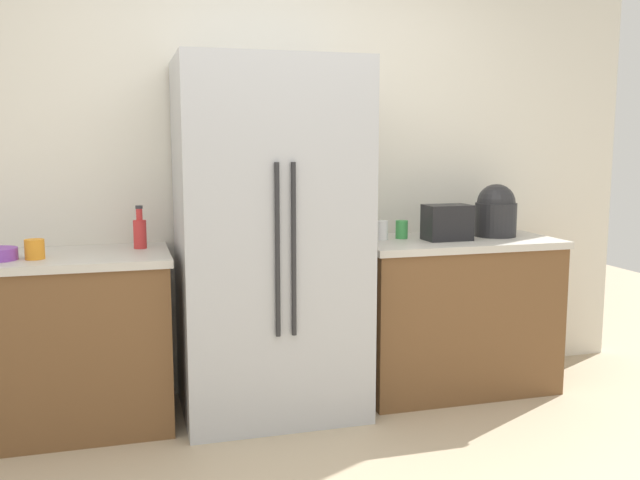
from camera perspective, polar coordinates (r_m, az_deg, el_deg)
The scene contains 10 objects.
kitchen_back_panel at distance 4.08m, azimuth -4.87°, elevation 6.69°, with size 4.76×0.10×2.72m, color silver.
counter_left at distance 3.79m, azimuth -21.76°, elevation -7.89°, with size 1.26×0.65×0.90m.
counter_right at distance 4.20m, azimuth 10.80°, elevation -5.93°, with size 1.17×0.65×0.90m.
refrigerator at distance 3.69m, azimuth -4.14°, elevation -0.00°, with size 0.95×0.73×1.88m.
toaster at distance 4.03m, azimuth 10.41°, elevation 1.43°, with size 0.26×0.17×0.20m, color black.
rice_cooker at distance 4.25m, azimuth 14.26°, elevation 2.29°, with size 0.24×0.24×0.31m.
bottle_a at distance 3.77m, azimuth -14.59°, elevation 0.65°, with size 0.07×0.07×0.23m.
cup_a at distance 3.59m, azimuth -22.41°, elevation -0.71°, with size 0.09×0.09×0.10m, color orange.
cup_b at distance 4.06m, azimuth 6.73°, elevation 0.86°, with size 0.07×0.07×0.11m, color green.
cup_c at distance 4.00m, azimuth 5.10°, elevation 0.81°, with size 0.07×0.07×0.11m, color white.
Camera 1 is at (-0.78, -2.29, 1.45)m, focal length 38.91 mm.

